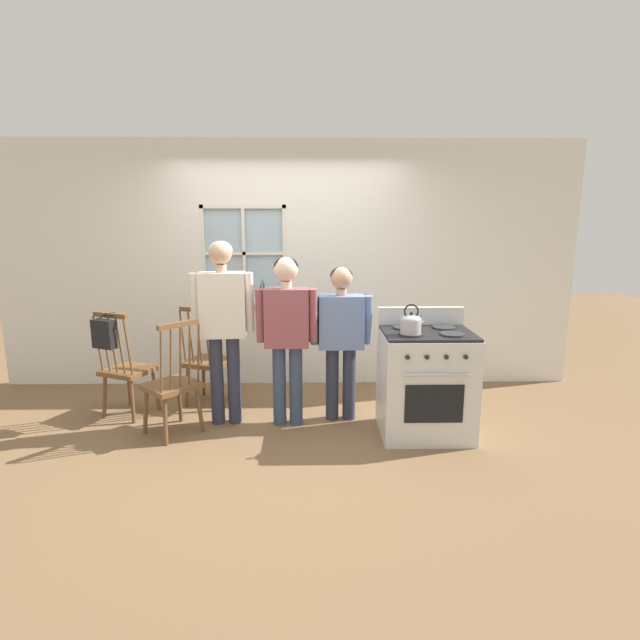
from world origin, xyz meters
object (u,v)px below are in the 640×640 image
stove (425,382)px  kettle (411,323)px  chair_center_cluster (173,385)px  handbag (104,333)px  person_teen_center (287,324)px  chair_near_wall (208,361)px  person_elderly_left (223,315)px  chair_by_window (127,370)px  person_adult_right (341,329)px  potted_plant (263,294)px

stove → kettle: kettle is taller
chair_center_cluster → handbag: size_ratio=3.36×
stove → person_teen_center: bearing=169.9°
person_teen_center → kettle: (1.04, -0.35, 0.08)m
chair_near_wall → person_elderly_left: bearing=136.2°
chair_center_cluster → chair_by_window: bearing=-85.8°
chair_near_wall → chair_center_cluster: 0.74m
person_elderly_left → kettle: 1.66m
person_elderly_left → chair_near_wall: bearing=113.2°
chair_by_window → chair_near_wall: size_ratio=1.00×
person_adult_right → kettle: bearing=-41.3°
chair_by_window → person_teen_center: bearing=-165.6°
chair_near_wall → person_adult_right: (1.32, -0.42, 0.43)m
potted_plant → chair_center_cluster: bearing=-117.4°
chair_by_window → handbag: size_ratio=3.36×
chair_center_cluster → person_teen_center: size_ratio=0.67×
potted_plant → person_adult_right: bearing=-50.7°
chair_near_wall → person_teen_center: bearing=165.7°
potted_plant → handbag: 1.71m
chair_center_cluster → person_elderly_left: 0.75m
chair_near_wall → kettle: kettle is taller
chair_near_wall → stove: bearing=178.2°
chair_by_window → stove: size_ratio=0.95×
kettle → person_elderly_left: bearing=166.4°
chair_center_cluster → person_elderly_left: (0.42, 0.23, 0.57)m
chair_near_wall → chair_center_cluster: size_ratio=1.00×
chair_by_window → potted_plant: size_ratio=3.94×
person_teen_center → potted_plant: size_ratio=5.89×
person_teen_center → person_adult_right: (0.49, 0.12, -0.07)m
chair_near_wall → potted_plant: (0.51, 0.57, 0.60)m
handbag → chair_center_cluster: bearing=-19.8°
chair_near_wall → person_teen_center: 1.10m
chair_near_wall → handbag: same height
person_teen_center → chair_center_cluster: bearing=-168.8°
person_elderly_left → stove: size_ratio=1.55×
chair_by_window → person_adult_right: bearing=-160.2°
chair_by_window → kettle: size_ratio=4.18×
chair_by_window → chair_near_wall: same height
chair_center_cluster → kettle: bearing=128.6°
person_adult_right → person_elderly_left: bearing=-177.2°
chair_near_wall → stove: stove is taller
chair_near_wall → potted_plant: bearing=-113.4°
chair_center_cluster → person_adult_right: bearing=144.6°
kettle → chair_center_cluster: bearing=175.6°
stove → handbag: bearing=174.8°
person_teen_center → handbag: 1.64m
person_elderly_left → handbag: (-1.07, 0.00, -0.16)m
chair_by_window → handbag: 0.47m
chair_by_window → person_teen_center: size_ratio=0.67×
chair_center_cluster → stove: 2.20m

